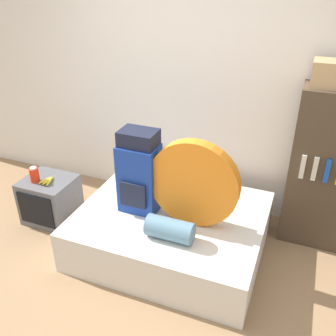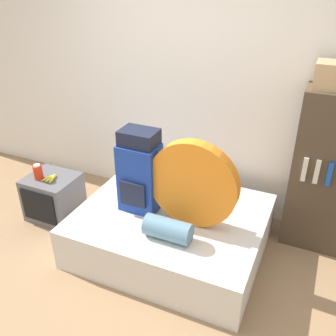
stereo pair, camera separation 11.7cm
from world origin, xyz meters
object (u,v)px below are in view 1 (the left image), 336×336
at_px(television, 50,200).
at_px(canister, 34,175).
at_px(bookshelf, 326,170).
at_px(sleeping_roll, 170,229).
at_px(backpack, 139,173).
at_px(tent_bag, 194,184).
at_px(cardboard_box, 335,74).

xyz_separation_m(television, canister, (-0.09, -0.06, 0.31)).
height_order(canister, bookshelf, bookshelf).
relative_size(sleeping_roll, bookshelf, 0.26).
xyz_separation_m(backpack, bookshelf, (1.53, 0.70, -0.02)).
bearing_deg(tent_bag, sleeping_roll, -109.60).
distance_m(backpack, cardboard_box, 1.80).
bearing_deg(tent_bag, backpack, 177.50).
height_order(tent_bag, cardboard_box, cardboard_box).
height_order(sleeping_roll, television, sleeping_roll).
height_order(tent_bag, canister, tent_bag).
bearing_deg(canister, bookshelf, 15.79).
bearing_deg(sleeping_roll, television, 167.84).
distance_m(tent_bag, bookshelf, 1.25).
bearing_deg(television, cardboard_box, 15.62).
xyz_separation_m(backpack, cardboard_box, (1.43, 0.70, 0.84)).
bearing_deg(canister, tent_bag, 1.08).
distance_m(television, canister, 0.33).
relative_size(tent_bag, sleeping_roll, 1.97).
relative_size(television, cardboard_box, 1.41).
relative_size(bookshelf, cardboard_box, 4.23).
relative_size(backpack, sleeping_roll, 1.95).
bearing_deg(bookshelf, sleeping_roll, -137.96).
height_order(sleeping_roll, cardboard_box, cardboard_box).
bearing_deg(television, canister, -145.89).
relative_size(tent_bag, bookshelf, 0.51).
relative_size(canister, cardboard_box, 0.45).
xyz_separation_m(tent_bag, cardboard_box, (0.92, 0.72, 0.82)).
bearing_deg(canister, sleeping_roll, -9.31).
height_order(tent_bag, television, tent_bag).
bearing_deg(tent_bag, television, 178.92).
distance_m(television, bookshelf, 2.72).
relative_size(canister, bookshelf, 0.11).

